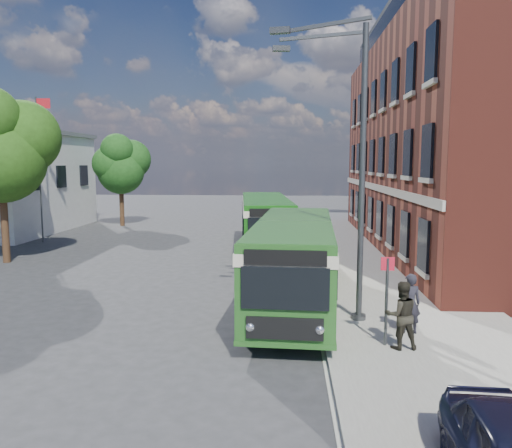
{
  "coord_description": "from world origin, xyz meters",
  "views": [
    {
      "loc": [
        3.01,
        -17.2,
        4.96
      ],
      "look_at": [
        1.51,
        5.38,
        2.2
      ],
      "focal_mm": 35.0,
      "sensor_mm": 36.0,
      "label": 1
    }
  ],
  "objects": [
    {
      "name": "ground",
      "position": [
        0.0,
        0.0,
        0.0
      ],
      "size": [
        120.0,
        120.0,
        0.0
      ],
      "primitive_type": "plane",
      "color": "#2C2C2F",
      "rests_on": "ground"
    },
    {
      "name": "pavement",
      "position": [
        7.0,
        8.0,
        0.07
      ],
      "size": [
        6.0,
        48.0,
        0.15
      ],
      "primitive_type": "cube",
      "color": "gray",
      "rests_on": "ground"
    },
    {
      "name": "kerb_line",
      "position": [
        3.95,
        8.0,
        0.01
      ],
      "size": [
        0.12,
        48.0,
        0.01
      ],
      "primitive_type": "cube",
      "color": "beige",
      "rests_on": "ground"
    },
    {
      "name": "brick_office",
      "position": [
        14.0,
        12.0,
        6.97
      ],
      "size": [
        12.1,
        26.0,
        14.2
      ],
      "color": "maroon",
      "rests_on": "ground"
    },
    {
      "name": "white_building",
      "position": [
        -18.0,
        18.0,
        3.66
      ],
      "size": [
        9.4,
        13.4,
        7.3
      ],
      "color": "beige",
      "rests_on": "ground"
    },
    {
      "name": "flagpole",
      "position": [
        -12.45,
        13.0,
        4.94
      ],
      "size": [
        0.95,
        0.1,
        9.0
      ],
      "color": "#37393C",
      "rests_on": "ground"
    },
    {
      "name": "street_lamp",
      "position": [
        4.84,
        -2.0,
        4.79
      ],
      "size": [
        2.96,
        2.38,
        9.0
      ],
      "color": "#37393C",
      "rests_on": "ground"
    },
    {
      "name": "bus_stop_sign",
      "position": [
        5.6,
        -4.2,
        1.51
      ],
      "size": [
        0.35,
        0.08,
        2.52
      ],
      "color": "#37393C",
      "rests_on": "ground"
    },
    {
      "name": "bus_front",
      "position": [
        3.2,
        -0.36,
        1.83
      ],
      "size": [
        3.1,
        10.34,
        3.02
      ],
      "color": "#24571E",
      "rests_on": "ground"
    },
    {
      "name": "bus_rear",
      "position": [
        1.67,
        11.08,
        1.83
      ],
      "size": [
        3.59,
        11.21,
        3.02
      ],
      "color": "#165713",
      "rests_on": "ground"
    },
    {
      "name": "pedestrian_a",
      "position": [
        6.45,
        -3.17,
        1.01
      ],
      "size": [
        0.63,
        0.42,
        1.72
      ],
      "primitive_type": "imported",
      "rotation": [
        0.0,
        0.0,
        3.15
      ],
      "color": "black",
      "rests_on": "pavement"
    },
    {
      "name": "pedestrian_b",
      "position": [
        5.95,
        -4.42,
        1.05
      ],
      "size": [
        0.94,
        0.77,
        1.79
      ],
      "primitive_type": "imported",
      "rotation": [
        0.0,
        0.0,
        3.26
      ],
      "color": "black",
      "rests_on": "pavement"
    },
    {
      "name": "tree_left",
      "position": [
        -11.08,
        6.55,
        5.83
      ],
      "size": [
        5.09,
        4.84,
        8.6
      ],
      "color": "#362013",
      "rests_on": "ground"
    },
    {
      "name": "tree_right",
      "position": [
        -10.23,
        21.54,
        4.91
      ],
      "size": [
        4.29,
        4.08,
        7.25
      ],
      "color": "#362013",
      "rests_on": "ground"
    }
  ]
}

